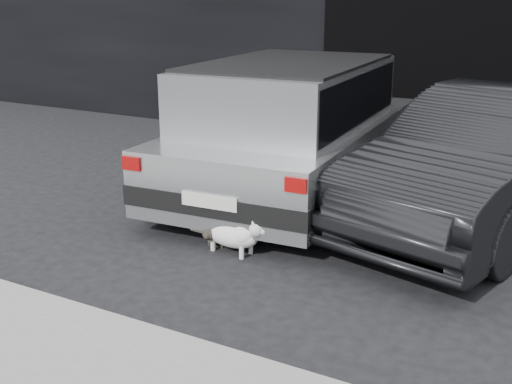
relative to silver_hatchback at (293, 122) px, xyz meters
The scene contains 7 objects.
ground 1.38m from the silver_hatchback, 82.35° to the right, with size 80.00×80.00×0.00m, color black.
garage_opening 3.17m from the silver_hatchback, 68.68° to the left, with size 4.00×0.10×2.60m, color black.
curb 3.92m from the silver_hatchback, 72.67° to the right, with size 18.00×0.25×0.12m, color gray.
silver_hatchback is the anchor object (origin of this frame).
second_car 2.23m from the silver_hatchback, ahead, with size 1.47×4.22×1.39m, color black.
cat_siamese 1.92m from the silver_hatchback, 86.97° to the right, with size 0.28×0.77×0.26m.
cat_white 2.07m from the silver_hatchback, 79.96° to the right, with size 0.85×0.35×0.39m.
Camera 1 is at (3.02, -5.60, 2.34)m, focal length 45.00 mm.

